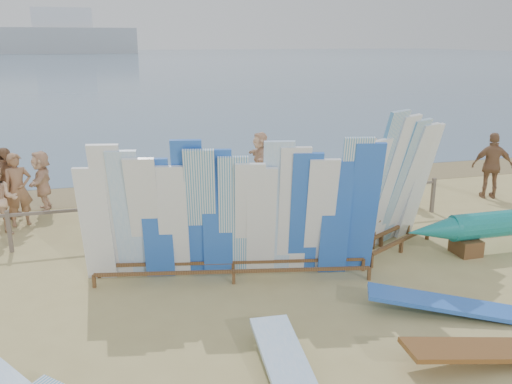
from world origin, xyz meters
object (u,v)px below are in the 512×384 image
object	(u,v)px
beachgoer_8	(402,176)
beach_chair_left	(166,211)
beachgoer_extra_1	(7,183)
beachgoer_11	(42,181)
flat_board_c	(496,363)
beachgoer_1	(18,190)
side_surfboard_rack	(395,188)
flat_board_d	(452,314)
vendor_table	(357,234)
beachgoer_10	(492,166)
beachgoer_5	(260,158)
main_surfboard_rack	(233,217)
beach_chair_right	(256,201)
beachgoer_9	(369,164)
stroller	(231,200)

from	to	relation	value
beachgoer_8	beach_chair_left	bearing A→B (deg)	-45.55
beachgoer_extra_1	beachgoer_11	xyz separation A→B (m)	(0.77, 0.38, -0.10)
flat_board_c	beachgoer_8	bearing A→B (deg)	-15.58
beach_chair_left	beachgoer_extra_1	xyz separation A→B (m)	(-3.70, 1.38, 0.62)
beachgoer_1	beachgoer_11	bearing A→B (deg)	48.76
beachgoer_11	beachgoer_8	xyz separation A→B (m)	(9.19, -1.96, -0.02)
side_surfboard_rack	flat_board_d	xyz separation A→B (m)	(-0.45, -2.79, -1.35)
beachgoer_1	vendor_table	bearing A→B (deg)	-47.04
vendor_table	beachgoer_10	xyz separation A→B (m)	(5.32, 2.55, 0.57)
beachgoer_5	beachgoer_11	world-z (taller)	beachgoer_5
beachgoer_extra_1	beachgoer_8	xyz separation A→B (m)	(9.97, -1.58, -0.11)
main_surfboard_rack	beachgoer_1	world-z (taller)	main_surfboard_rack
side_surfboard_rack	beach_chair_right	bearing A→B (deg)	92.59
beach_chair_left	beachgoer_5	world-z (taller)	beachgoer_5
beachgoer_10	flat_board_d	bearing A→B (deg)	70.65
beachgoer_9	beachgoer_8	size ratio (longest dim) A/B	1.03
flat_board_d	beachgoer_10	world-z (taller)	beachgoer_10
beachgoer_9	flat_board_d	bearing A→B (deg)	30.39
flat_board_d	beachgoer_10	xyz separation A→B (m)	(5.07, 5.55, 0.92)
beachgoer_10	beachgoer_8	size ratio (longest dim) A/B	1.19
beachgoer_11	vendor_table	bearing A→B (deg)	55.66
main_surfboard_rack	stroller	world-z (taller)	main_surfboard_rack
side_surfboard_rack	beachgoer_extra_1	size ratio (longest dim) A/B	1.71
side_surfboard_rack	vendor_table	bearing A→B (deg)	134.03
beachgoer_9	beach_chair_right	bearing A→B (deg)	-26.69
side_surfboard_rack	beach_chair_left	xyz separation A→B (m)	(-4.33, 3.14, -1.08)
flat_board_c	flat_board_d	xyz separation A→B (m)	(0.24, 1.34, 0.00)
beachgoer_11	beachgoer_9	size ratio (longest dim) A/B	0.99
beachgoer_9	beachgoer_8	world-z (taller)	beachgoer_9
stroller	beach_chair_right	bearing A→B (deg)	25.93
flat_board_c	beachgoer_1	bearing A→B (deg)	46.12
beachgoer_10	beachgoer_11	distance (m)	12.08
main_surfboard_rack	beachgoer_11	distance (m)	6.59
beachgoer_9	beachgoer_10	bearing A→B (deg)	108.20
side_surfboard_rack	beachgoer_11	size ratio (longest dim) A/B	1.92
flat_board_d	beachgoer_1	size ratio (longest dim) A/B	1.55
main_surfboard_rack	vendor_table	distance (m)	3.04
main_surfboard_rack	beach_chair_right	size ratio (longest dim) A/B	5.54
beach_chair_right	beachgoer_9	distance (m)	3.92
beachgoer_5	beachgoer_9	bearing A→B (deg)	66.38
main_surfboard_rack	beachgoer_9	world-z (taller)	main_surfboard_rack
beach_chair_left	beachgoer_10	bearing A→B (deg)	20.53
beachgoer_extra_1	beachgoer_11	bearing A→B (deg)	-35.54
beachgoer_8	beachgoer_extra_1	bearing A→B (deg)	-52.75
main_surfboard_rack	stroller	bearing A→B (deg)	89.62
flat_board_c	beachgoer_extra_1	bearing A→B (deg)	45.14
beach_chair_left	beachgoer_8	distance (m)	6.28
main_surfboard_rack	beach_chair_left	xyz separation A→B (m)	(-0.81, 3.64, -0.94)
beachgoer_5	beachgoer_8	world-z (taller)	beachgoer_5
beachgoer_11	flat_board_c	bearing A→B (deg)	37.24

